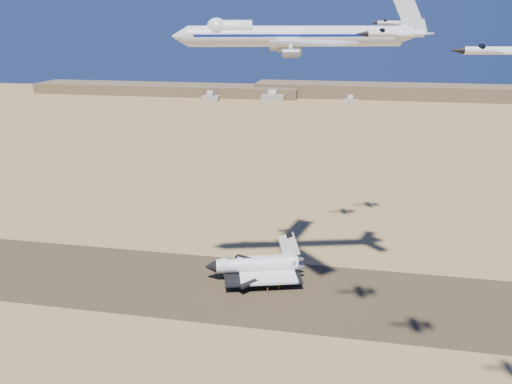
% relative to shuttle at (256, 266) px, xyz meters
% --- Properties ---
extents(ground, '(1200.00, 1200.00, 0.00)m').
position_rel_shuttle_xyz_m(ground, '(-5.67, -9.45, -5.25)').
color(ground, '#A27748').
rests_on(ground, ground).
extents(runway, '(600.00, 50.00, 0.06)m').
position_rel_shuttle_xyz_m(runway, '(-5.67, -9.45, -5.22)').
color(runway, '#493D24').
rests_on(runway, ground).
extents(ridgeline, '(960.00, 90.00, 18.00)m').
position_rel_shuttle_xyz_m(ridgeline, '(59.65, 517.86, 2.38)').
color(ridgeline, brown).
rests_on(ridgeline, ground).
extents(hangars, '(200.50, 29.50, 30.00)m').
position_rel_shuttle_xyz_m(hangars, '(-69.67, 468.99, -0.42)').
color(hangars, '#ACA698').
rests_on(hangars, ground).
extents(shuttle, '(39.93, 31.15, 19.52)m').
position_rel_shuttle_xyz_m(shuttle, '(0.00, 0.00, 0.00)').
color(shuttle, white).
rests_on(shuttle, runway).
extents(carrier_747, '(80.00, 60.06, 19.94)m').
position_rel_shuttle_xyz_m(carrier_747, '(12.49, -12.23, 88.19)').
color(carrier_747, white).
extents(crew_a, '(0.65, 0.79, 1.85)m').
position_rel_shuttle_xyz_m(crew_a, '(6.27, -10.10, -4.26)').
color(crew_a, orange).
rests_on(crew_a, runway).
extents(crew_b, '(1.00, 0.99, 1.84)m').
position_rel_shuttle_xyz_m(crew_b, '(7.77, -4.90, -4.27)').
color(crew_b, orange).
rests_on(crew_b, runway).
extents(crew_c, '(1.20, 0.90, 1.83)m').
position_rel_shuttle_xyz_m(crew_c, '(10.32, -7.56, -4.27)').
color(crew_c, orange).
rests_on(crew_c, runway).
extents(chase_jet_a, '(16.22, 9.23, 4.09)m').
position_rel_shuttle_xyz_m(chase_jet_a, '(41.85, -51.71, 89.84)').
color(chase_jet_a, white).
extents(chase_jet_b, '(16.38, 9.04, 4.09)m').
position_rel_shuttle_xyz_m(chase_jet_b, '(59.84, -69.46, 87.18)').
color(chase_jet_b, white).
extents(chase_jet_e, '(15.26, 8.79, 3.87)m').
position_rel_shuttle_xyz_m(chase_jet_e, '(34.31, 35.83, 85.88)').
color(chase_jet_e, white).
extents(chase_jet_f, '(15.99, 9.29, 4.07)m').
position_rel_shuttle_xyz_m(chase_jet_f, '(47.86, 46.04, 92.21)').
color(chase_jet_f, white).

